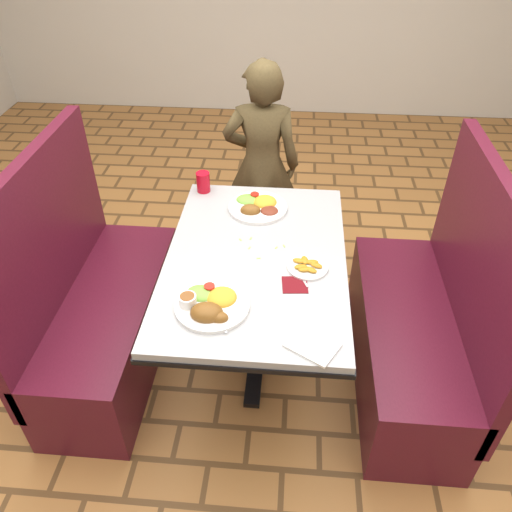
% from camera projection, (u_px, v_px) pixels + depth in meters
% --- Properties ---
extents(dining_table, '(0.81, 1.21, 0.75)m').
position_uv_depth(dining_table, '(256.00, 272.00, 2.29)').
color(dining_table, '#A7A9AC').
rests_on(dining_table, ground).
extents(booth_bench_left, '(0.47, 1.20, 1.17)m').
position_uv_depth(booth_bench_left, '(100.00, 312.00, 2.54)').
color(booth_bench_left, '#521224').
rests_on(booth_bench_left, ground).
extents(booth_bench_right, '(0.47, 1.20, 1.17)m').
position_uv_depth(booth_bench_right, '(418.00, 332.00, 2.44)').
color(booth_bench_right, '#521224').
rests_on(booth_bench_right, ground).
extents(diner_person, '(0.48, 0.32, 1.30)m').
position_uv_depth(diner_person, '(262.00, 166.00, 3.09)').
color(diner_person, brown).
rests_on(diner_person, ground).
extents(near_dinner_plate, '(0.30, 0.30, 0.09)m').
position_uv_depth(near_dinner_plate, '(210.00, 302.00, 1.95)').
color(near_dinner_plate, white).
rests_on(near_dinner_plate, dining_table).
extents(far_dinner_plate, '(0.30, 0.30, 0.08)m').
position_uv_depth(far_dinner_plate, '(258.00, 204.00, 2.52)').
color(far_dinner_plate, white).
rests_on(far_dinner_plate, dining_table).
extents(plantain_plate, '(0.18, 0.18, 0.03)m').
position_uv_depth(plantain_plate, '(308.00, 266.00, 2.16)').
color(plantain_plate, white).
rests_on(plantain_plate, dining_table).
extents(maroon_napkin, '(0.11, 0.11, 0.00)m').
position_uv_depth(maroon_napkin, '(295.00, 285.00, 2.08)').
color(maroon_napkin, '#5D0E14').
rests_on(maroon_napkin, dining_table).
extents(spoon_utensil, '(0.06, 0.12, 0.00)m').
position_uv_depth(spoon_utensil, '(302.00, 277.00, 2.11)').
color(spoon_utensil, silver).
rests_on(spoon_utensil, dining_table).
extents(red_tumbler, '(0.07, 0.07, 0.11)m').
position_uv_depth(red_tumbler, '(203.00, 182.00, 2.63)').
color(red_tumbler, red).
rests_on(red_tumbler, dining_table).
extents(paper_napkin, '(0.22, 0.20, 0.01)m').
position_uv_depth(paper_napkin, '(312.00, 345.00, 1.81)').
color(paper_napkin, white).
rests_on(paper_napkin, dining_table).
extents(knife_utensil, '(0.04, 0.16, 0.00)m').
position_uv_depth(knife_utensil, '(223.00, 308.00, 1.95)').
color(knife_utensil, silver).
rests_on(knife_utensil, dining_table).
extents(fork_utensil, '(0.02, 0.15, 0.00)m').
position_uv_depth(fork_utensil, '(227.00, 318.00, 1.91)').
color(fork_utensil, silver).
rests_on(fork_utensil, dining_table).
extents(lettuce_shreds, '(0.28, 0.32, 0.00)m').
position_uv_depth(lettuce_shreds, '(266.00, 248.00, 2.27)').
color(lettuce_shreds, '#93BE4C').
rests_on(lettuce_shreds, dining_table).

